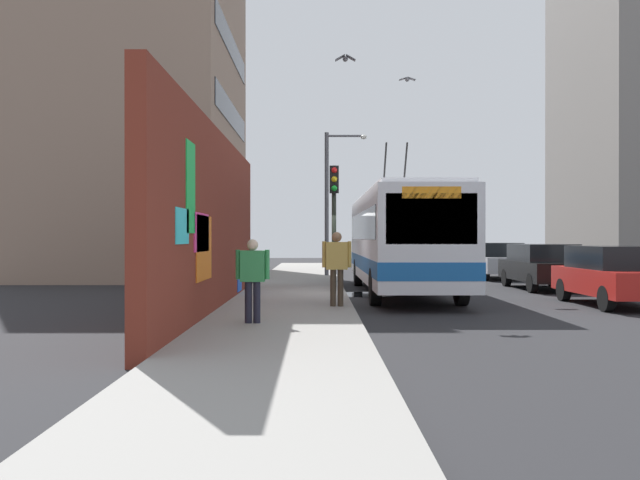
{
  "coord_description": "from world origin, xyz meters",
  "views": [
    {
      "loc": [
        -20.18,
        0.88,
        1.8
      ],
      "look_at": [
        -0.27,
        0.79,
        1.73
      ],
      "focal_mm": 37.92,
      "sensor_mm": 36.0,
      "label": 1
    }
  ],
  "objects_px": {
    "pedestrian_near_wall": "(253,274)",
    "parked_car_red": "(616,274)",
    "pedestrian_at_curb": "(337,262)",
    "traffic_light": "(334,206)",
    "parked_car_silver": "(496,260)",
    "street_lamp": "(332,193)",
    "parked_car_black": "(543,265)",
    "city_bus": "(401,238)"
  },
  "relations": [
    {
      "from": "parked_car_black",
      "to": "street_lamp",
      "type": "height_order",
      "value": "street_lamp"
    },
    {
      "from": "city_bus",
      "to": "street_lamp",
      "type": "xyz_separation_m",
      "value": [
        8.1,
        2.03,
        1.99
      ]
    },
    {
      "from": "city_bus",
      "to": "pedestrian_near_wall",
      "type": "relative_size",
      "value": 7.18
    },
    {
      "from": "parked_car_silver",
      "to": "city_bus",
      "type": "bearing_deg",
      "value": 147.02
    },
    {
      "from": "pedestrian_near_wall",
      "to": "street_lamp",
      "type": "distance_m",
      "value": 16.94
    },
    {
      "from": "parked_car_silver",
      "to": "pedestrian_at_curb",
      "type": "xyz_separation_m",
      "value": [
        -13.32,
        7.4,
        0.38
      ]
    },
    {
      "from": "pedestrian_near_wall",
      "to": "city_bus",
      "type": "bearing_deg",
      "value": -24.74
    },
    {
      "from": "city_bus",
      "to": "pedestrian_near_wall",
      "type": "height_order",
      "value": "city_bus"
    },
    {
      "from": "pedestrian_at_curb",
      "to": "traffic_light",
      "type": "distance_m",
      "value": 4.92
    },
    {
      "from": "pedestrian_near_wall",
      "to": "parked_car_silver",
      "type": "bearing_deg",
      "value": -28.9
    },
    {
      "from": "city_bus",
      "to": "traffic_light",
      "type": "distance_m",
      "value": 2.45
    },
    {
      "from": "parked_car_red",
      "to": "city_bus",
      "type": "bearing_deg",
      "value": 53.85
    },
    {
      "from": "parked_car_silver",
      "to": "street_lamp",
      "type": "bearing_deg",
      "value": 89.3
    },
    {
      "from": "city_bus",
      "to": "parked_car_black",
      "type": "bearing_deg",
      "value": -69.62
    },
    {
      "from": "parked_car_silver",
      "to": "pedestrian_near_wall",
      "type": "xyz_separation_m",
      "value": [
        -16.53,
        9.13,
        0.26
      ]
    },
    {
      "from": "city_bus",
      "to": "parked_car_silver",
      "type": "distance_m",
      "value": 9.6
    },
    {
      "from": "city_bus",
      "to": "pedestrian_at_curb",
      "type": "distance_m",
      "value": 5.78
    },
    {
      "from": "parked_car_black",
      "to": "street_lamp",
      "type": "distance_m",
      "value": 9.95
    },
    {
      "from": "pedestrian_at_curb",
      "to": "pedestrian_near_wall",
      "type": "relative_size",
      "value": 1.1
    },
    {
      "from": "parked_car_silver",
      "to": "traffic_light",
      "type": "distance_m",
      "value": 11.52
    },
    {
      "from": "parked_car_black",
      "to": "traffic_light",
      "type": "distance_m",
      "value": 8.03
    },
    {
      "from": "city_bus",
      "to": "parked_car_red",
      "type": "height_order",
      "value": "city_bus"
    },
    {
      "from": "parked_car_silver",
      "to": "street_lamp",
      "type": "height_order",
      "value": "street_lamp"
    },
    {
      "from": "parked_car_black",
      "to": "parked_car_silver",
      "type": "height_order",
      "value": "same"
    },
    {
      "from": "traffic_light",
      "to": "pedestrian_at_curb",
      "type": "bearing_deg",
      "value": 179.34
    },
    {
      "from": "parked_car_red",
      "to": "pedestrian_at_curb",
      "type": "height_order",
      "value": "pedestrian_at_curb"
    },
    {
      "from": "pedestrian_near_wall",
      "to": "parked_car_red",
      "type": "bearing_deg",
      "value": -62.65
    },
    {
      "from": "city_bus",
      "to": "traffic_light",
      "type": "xyz_separation_m",
      "value": [
        -0.65,
        2.15,
        0.99
      ]
    },
    {
      "from": "parked_car_red",
      "to": "parked_car_silver",
      "type": "relative_size",
      "value": 0.98
    },
    {
      "from": "city_bus",
      "to": "parked_car_black",
      "type": "distance_m",
      "value": 5.63
    },
    {
      "from": "pedestrian_at_curb",
      "to": "parked_car_silver",
      "type": "bearing_deg",
      "value": -29.06
    },
    {
      "from": "traffic_light",
      "to": "street_lamp",
      "type": "relative_size",
      "value": 0.62
    },
    {
      "from": "parked_car_red",
      "to": "traffic_light",
      "type": "height_order",
      "value": "traffic_light"
    },
    {
      "from": "parked_car_red",
      "to": "parked_car_silver",
      "type": "bearing_deg",
      "value": 0.0
    },
    {
      "from": "pedestrian_at_curb",
      "to": "street_lamp",
      "type": "relative_size",
      "value": 0.28
    },
    {
      "from": "parked_car_silver",
      "to": "pedestrian_at_curb",
      "type": "relative_size",
      "value": 2.47
    },
    {
      "from": "city_bus",
      "to": "street_lamp",
      "type": "height_order",
      "value": "street_lamp"
    },
    {
      "from": "parked_car_red",
      "to": "street_lamp",
      "type": "bearing_deg",
      "value": 31.29
    },
    {
      "from": "traffic_light",
      "to": "street_lamp",
      "type": "height_order",
      "value": "street_lamp"
    },
    {
      "from": "pedestrian_at_curb",
      "to": "parked_car_black",
      "type": "bearing_deg",
      "value": -45.63
    },
    {
      "from": "traffic_light",
      "to": "street_lamp",
      "type": "bearing_deg",
      "value": -0.77
    },
    {
      "from": "pedestrian_at_curb",
      "to": "traffic_light",
      "type": "xyz_separation_m",
      "value": [
        4.67,
        -0.05,
        1.57
      ]
    }
  ]
}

